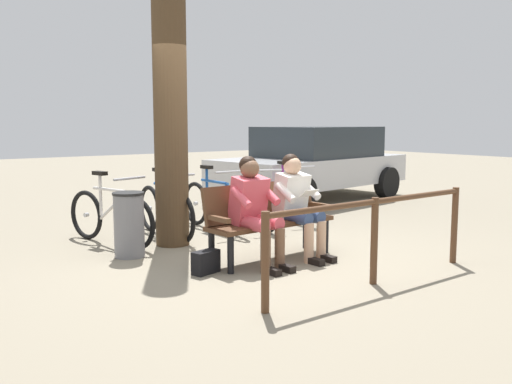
{
  "coord_description": "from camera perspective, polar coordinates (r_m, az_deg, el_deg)",
  "views": [
    {
      "loc": [
        3.73,
        5.03,
        1.57
      ],
      "look_at": [
        -0.1,
        -0.16,
        0.75
      ],
      "focal_mm": 38.89,
      "sensor_mm": 36.0,
      "label": 1
    }
  ],
  "objects": [
    {
      "name": "tree_trunk",
      "position": [
        7.08,
        -8.83,
        10.08
      ],
      "size": [
        0.42,
        0.42,
        3.86
      ],
      "primitive_type": "cylinder",
      "color": "#4C3823",
      "rests_on": "ground"
    },
    {
      "name": "bench",
      "position": [
        6.36,
        1.14,
        -2.38
      ],
      "size": [
        1.63,
        0.58,
        0.87
      ],
      "rotation": [
        0.0,
        0.0,
        0.06
      ],
      "color": "#51331E",
      "rests_on": "ground"
    },
    {
      "name": "person_reading",
      "position": [
        6.43,
        4.25,
        -0.87
      ],
      "size": [
        0.51,
        0.78,
        1.2
      ],
      "rotation": [
        0.0,
        0.0,
        0.06
      ],
      "color": "white",
      "rests_on": "ground"
    },
    {
      "name": "bicycle_orange",
      "position": [
        7.36,
        -14.78,
        -2.47
      ],
      "size": [
        0.6,
        1.63,
        0.94
      ],
      "rotation": [
        0.0,
        0.0,
        1.84
      ],
      "color": "black",
      "rests_on": "ground"
    },
    {
      "name": "bicycle_green",
      "position": [
        8.08,
        -4.36,
        -1.4
      ],
      "size": [
        0.48,
        1.68,
        0.94
      ],
      "rotation": [
        0.0,
        0.0,
        1.59
      ],
      "color": "black",
      "rests_on": "ground"
    },
    {
      "name": "bicycle_purple",
      "position": [
        7.68,
        -9.35,
        -1.92
      ],
      "size": [
        0.48,
        1.68,
        0.94
      ],
      "rotation": [
        0.0,
        0.0,
        1.54
      ],
      "color": "black",
      "rests_on": "ground"
    },
    {
      "name": "parked_car",
      "position": [
        11.22,
        5.94,
        3.14
      ],
      "size": [
        4.42,
        2.49,
        1.47
      ],
      "rotation": [
        0.0,
        0.0,
        0.15
      ],
      "color": "silver",
      "rests_on": "ground"
    },
    {
      "name": "handbag",
      "position": [
        5.83,
        -5.18,
        -7.19
      ],
      "size": [
        0.32,
        0.21,
        0.24
      ],
      "primitive_type": "cube",
      "rotation": [
        0.0,
        0.0,
        0.24
      ],
      "color": "black",
      "rests_on": "ground"
    },
    {
      "name": "bicycle_black",
      "position": [
        8.91,
        3.3,
        -0.58
      ],
      "size": [
        0.5,
        1.66,
        0.94
      ],
      "rotation": [
        0.0,
        0.0,
        1.38
      ],
      "color": "black",
      "rests_on": "ground"
    },
    {
      "name": "person_companion",
      "position": [
        6.01,
        -0.14,
        -1.42
      ],
      "size": [
        0.51,
        0.78,
        1.2
      ],
      "rotation": [
        0.0,
        0.0,
        0.06
      ],
      "color": "#D84C59",
      "rests_on": "ground"
    },
    {
      "name": "railing_fence",
      "position": [
        5.46,
        12.11,
        -3.36
      ],
      "size": [
        2.76,
        0.12,
        0.85
      ],
      "rotation": [
        0.0,
        0.0,
        0.02
      ],
      "color": "#51331E",
      "rests_on": "ground"
    },
    {
      "name": "ground_plane",
      "position": [
        6.46,
        0.15,
        -6.83
      ],
      "size": [
        40.0,
        40.0,
        0.0
      ],
      "primitive_type": "plane",
      "color": "gray"
    },
    {
      "name": "bicycle_blue",
      "position": [
        8.35,
        0.07,
        -1.09
      ],
      "size": [
        0.63,
        1.62,
        0.94
      ],
      "rotation": [
        0.0,
        0.0,
        1.27
      ],
      "color": "black",
      "rests_on": "ground"
    },
    {
      "name": "litter_bin",
      "position": [
        6.63,
        -12.92,
        -3.27
      ],
      "size": [
        0.37,
        0.37,
        0.76
      ],
      "color": "slate",
      "rests_on": "ground"
    }
  ]
}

